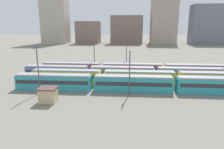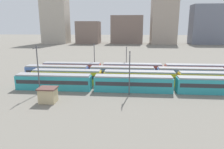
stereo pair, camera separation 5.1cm
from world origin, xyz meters
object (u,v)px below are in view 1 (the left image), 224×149
(train_track_0, at_px, (175,84))
(signal_hut, at_px, (48,95))
(catenary_pole_2, at_px, (130,71))
(train_track_3, at_px, (132,69))
(catenary_pole_0, at_px, (38,67))
(catenary_pole_3, at_px, (94,57))
(catenary_pole_1, at_px, (126,58))

(train_track_0, bearing_deg, signal_hut, -162.41)
(catenary_pole_2, height_order, signal_hut, catenary_pole_2)
(train_track_3, xyz_separation_m, catenary_pole_0, (-21.13, -18.81, 4.10))
(train_track_0, bearing_deg, catenary_pole_3, 139.61)
(train_track_0, distance_m, catenary_pole_0, 30.95)
(train_track_3, relative_size, catenary_pole_2, 5.72)
(catenary_pole_3, bearing_deg, catenary_pole_1, 1.29)
(train_track_3, relative_size, catenary_pole_1, 6.54)
(catenary_pole_3, relative_size, signal_hut, 2.66)
(catenary_pole_0, bearing_deg, catenary_pole_2, 1.23)
(catenary_pole_0, xyz_separation_m, catenary_pole_1, (19.22, 21.78, -1.22))
(train_track_0, relative_size, catenary_pole_3, 7.81)
(train_track_3, distance_m, catenary_pole_3, 12.94)
(train_track_3, distance_m, catenary_pole_1, 4.56)
(catenary_pole_1, bearing_deg, signal_hut, -119.40)
(train_track_0, xyz_separation_m, train_track_3, (-9.38, 15.60, -0.00))
(catenary_pole_3, bearing_deg, catenary_pole_0, -112.58)
(train_track_0, bearing_deg, catenary_pole_2, -164.98)
(catenary_pole_3, distance_m, signal_hut, 27.44)
(catenary_pole_1, xyz_separation_m, catenary_pole_2, (0.94, -21.34, 0.63))
(train_track_0, xyz_separation_m, catenary_pole_3, (-21.55, 18.33, 3.42))
(train_track_0, relative_size, signal_hut, 20.75)
(catenary_pole_2, bearing_deg, catenary_pole_3, 117.94)
(train_track_3, bearing_deg, catenary_pole_0, -138.32)
(catenary_pole_0, distance_m, signal_hut, 7.93)
(train_track_3, height_order, catenary_pole_0, catenary_pole_0)
(signal_hut, bearing_deg, catenary_pole_0, 127.84)
(catenary_pole_2, bearing_deg, catenary_pole_1, 92.52)
(catenary_pole_1, bearing_deg, catenary_pole_0, -131.43)
(train_track_0, distance_m, signal_hut, 27.79)
(train_track_3, distance_m, catenary_pole_0, 28.59)
(catenary_pole_1, relative_size, catenary_pole_3, 0.89)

